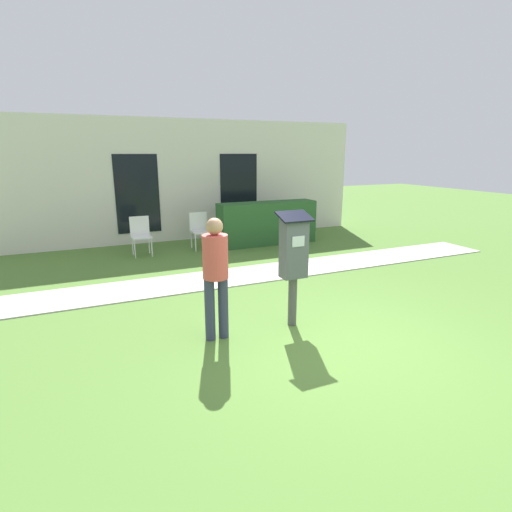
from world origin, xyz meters
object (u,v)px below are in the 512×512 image
outdoor_chair_left (141,233)px  parking_meter (294,254)px  outdoor_chair_middle (199,228)px  person_standing (216,270)px

outdoor_chair_left → parking_meter: bearing=-90.4°
outdoor_chair_left → outdoor_chair_middle: size_ratio=1.00×
parking_meter → person_standing: 1.09m
person_standing → outdoor_chair_left: 4.89m
outdoor_chair_left → person_standing: bearing=-102.8°
outdoor_chair_middle → person_standing: bearing=-101.0°
parking_meter → person_standing: bearing=178.4°
parking_meter → person_standing: (-1.09, 0.03, -0.09)m
person_standing → outdoor_chair_middle: bearing=47.6°
person_standing → outdoor_chair_middle: person_standing is taller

